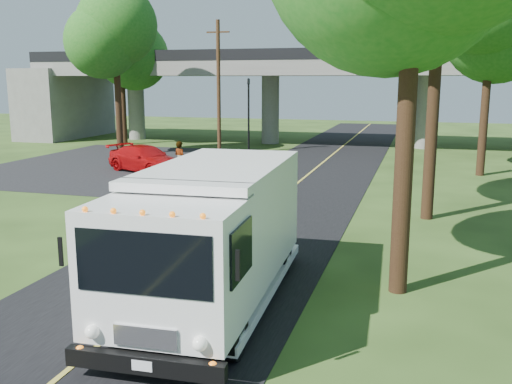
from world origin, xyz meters
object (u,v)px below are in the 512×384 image
at_px(tree_right_far, 497,16).
at_px(tree_left_far, 122,49).
at_px(step_van, 212,232).
at_px(red_sedan, 145,159).
at_px(traffic_signal, 249,107).
at_px(tree_left_lot, 117,36).
at_px(utility_pole, 219,87).
at_px(pedestrian, 180,160).

relative_size(tree_right_far, tree_left_far, 1.11).
bearing_deg(step_van, red_sedan, 118.65).
relative_size(traffic_signal, step_van, 0.67).
distance_m(tree_left_far, red_sedan, 15.67).
distance_m(tree_left_far, step_van, 34.67).
height_order(traffic_signal, step_van, traffic_signal).
height_order(traffic_signal, tree_left_lot, tree_left_lot).
bearing_deg(step_van, traffic_signal, 102.56).
xyz_separation_m(tree_right_far, red_sedan, (-18.23, -3.83, -7.57)).
height_order(step_van, red_sedan, step_van).
height_order(traffic_signal, tree_right_far, tree_right_far).
bearing_deg(utility_pole, pedestrian, -82.67).
bearing_deg(utility_pole, tree_left_far, 157.57).
relative_size(tree_left_lot, red_sedan, 2.07).
bearing_deg(red_sedan, tree_left_far, 57.65).
height_order(tree_left_lot, red_sedan, tree_left_lot).
xyz_separation_m(tree_left_lot, pedestrian, (7.50, -7.22, -6.92)).
bearing_deg(tree_right_far, traffic_signal, 157.93).
bearing_deg(tree_right_far, tree_left_lot, 175.03).
distance_m(traffic_signal, tree_left_lot, 10.01).
xyz_separation_m(utility_pole, step_van, (8.92, -25.11, -2.85)).
relative_size(traffic_signal, tree_right_far, 0.47).
bearing_deg(red_sedan, tree_left_lot, 63.65).
bearing_deg(tree_right_far, red_sedan, -168.13).
xyz_separation_m(traffic_signal, pedestrian, (-0.29, -11.39, -2.22)).
bearing_deg(pedestrian, tree_left_lot, -20.43).
height_order(utility_pole, tree_right_far, tree_right_far).
bearing_deg(tree_left_lot, tree_left_far, 116.57).
height_order(red_sedan, pedestrian, pedestrian).
bearing_deg(pedestrian, red_sedan, -3.52).
relative_size(utility_pole, tree_left_lot, 0.86).
height_order(tree_left_lot, step_van, tree_left_lot).
bearing_deg(traffic_signal, tree_left_far, 170.35).
bearing_deg(pedestrian, utility_pole, -59.19).
xyz_separation_m(utility_pole, tree_right_far, (16.71, -4.16, 3.71)).
distance_m(utility_pole, tree_left_far, 10.45).
xyz_separation_m(tree_left_far, pedestrian, (10.50, -13.22, -6.47)).
distance_m(tree_left_lot, pedestrian, 12.50).
bearing_deg(red_sedan, tree_right_far, -53.78).
bearing_deg(tree_left_lot, pedestrian, -43.91).
bearing_deg(tree_left_far, traffic_signal, -9.65).
bearing_deg(utility_pole, step_van, -70.44).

